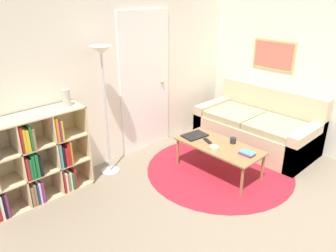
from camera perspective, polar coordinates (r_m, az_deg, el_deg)
ground_plane at (r=3.56m, az=18.28°, el=-18.39°), size 14.00×14.00×0.00m
wall_back at (r=4.49m, az=-8.56°, el=9.89°), size 7.24×0.11×2.60m
wall_right at (r=5.29m, az=19.66°, el=10.94°), size 0.08×5.48×2.60m
rug at (r=4.55m, az=8.93°, el=-7.44°), size 1.97×1.97×0.01m
bookshelf at (r=3.98m, az=-22.55°, el=-5.76°), size 1.20×0.34×1.03m
floor_lamp at (r=4.02m, az=-11.32°, el=9.21°), size 0.26×0.26×1.67m
couch at (r=5.24m, az=15.44°, el=-0.33°), size 0.92×1.75×0.87m
coffee_table at (r=4.31m, az=8.87°, el=-3.72°), size 0.53×1.13×0.41m
laptop at (r=4.50m, az=4.67°, el=-1.65°), size 0.35×0.27×0.02m
bowl at (r=4.15m, az=8.04°, el=-3.85°), size 0.12×0.12×0.05m
book_stack_on_table at (r=4.11m, az=13.62°, el=-4.62°), size 0.12×0.18×0.04m
cup at (r=4.36m, az=11.27°, el=-2.48°), size 0.08×0.08×0.08m
remote at (r=4.36m, az=6.90°, el=-2.58°), size 0.10×0.16×0.02m
vase_on_shelf at (r=3.91m, az=-17.30°, el=4.73°), size 0.09×0.09×0.20m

